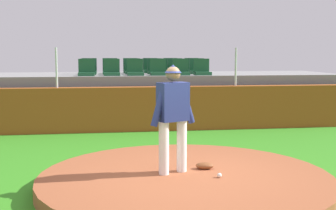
{
  "coord_description": "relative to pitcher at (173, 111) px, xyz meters",
  "views": [
    {
      "loc": [
        -1.28,
        -6.87,
        2.16
      ],
      "look_at": [
        0.0,
        1.91,
        1.13
      ],
      "focal_mm": 47.61,
      "sensor_mm": 36.0,
      "label": 1
    }
  ],
  "objects": [
    {
      "name": "ground_plane",
      "position": [
        0.18,
        -0.11,
        -1.25
      ],
      "size": [
        60.0,
        60.0,
        0.0
      ],
      "primitive_type": "plane",
      "color": "#33881D"
    },
    {
      "name": "pitchers_mound",
      "position": [
        0.18,
        -0.11,
        -1.13
      ],
      "size": [
        4.71,
        4.71,
        0.23
      ],
      "primitive_type": "cylinder",
      "color": "#98502F",
      "rests_on": "ground_plane"
    },
    {
      "name": "pitcher",
      "position": [
        0.0,
        0.0,
        0.0
      ],
      "size": [
        0.8,
        0.44,
        1.76
      ],
      "rotation": [
        0.0,
        0.0,
        0.43
      ],
      "color": "white",
      "rests_on": "pitchers_mound"
    },
    {
      "name": "baseball",
      "position": [
        0.68,
        -0.39,
        -0.98
      ],
      "size": [
        0.07,
        0.07,
        0.07
      ],
      "primitive_type": "sphere",
      "color": "white",
      "rests_on": "pitchers_mound"
    },
    {
      "name": "fielding_glove",
      "position": [
        0.57,
        0.16,
        -0.96
      ],
      "size": [
        0.34,
        0.26,
        0.11
      ],
      "primitive_type": "ellipsoid",
      "rotation": [
        0.0,
        0.0,
        6.07
      ],
      "color": "brown",
      "rests_on": "pitchers_mound"
    },
    {
      "name": "brick_barrier",
      "position": [
        0.18,
        5.36,
        -0.63
      ],
      "size": [
        12.7,
        0.4,
        1.23
      ],
      "primitive_type": "cube",
      "color": "#94481A",
      "rests_on": "ground_plane"
    },
    {
      "name": "fence_post_left",
      "position": [
        -2.34,
        5.36,
        0.53
      ],
      "size": [
        0.06,
        0.06,
        1.09
      ],
      "primitive_type": "cylinder",
      "color": "silver",
      "rests_on": "brick_barrier"
    },
    {
      "name": "fence_post_right",
      "position": [
        2.66,
        5.36,
        0.53
      ],
      "size": [
        0.06,
        0.06,
        1.09
      ],
      "primitive_type": "cylinder",
      "color": "silver",
      "rests_on": "brick_barrier"
    },
    {
      "name": "bleacher_platform",
      "position": [
        0.18,
        7.52,
        -0.5
      ],
      "size": [
        12.52,
        3.24,
        1.5
      ],
      "primitive_type": "cube",
      "color": "gray",
      "rests_on": "ground_plane"
    },
    {
      "name": "stadium_chair_0",
      "position": [
        -1.58,
        6.44,
        0.41
      ],
      "size": [
        0.48,
        0.44,
        0.5
      ],
      "rotation": [
        0.0,
        0.0,
        3.14
      ],
      "color": "#194C2D",
      "rests_on": "bleacher_platform"
    },
    {
      "name": "stadium_chair_1",
      "position": [
        -0.84,
        6.45,
        0.41
      ],
      "size": [
        0.48,
        0.44,
        0.5
      ],
      "rotation": [
        0.0,
        0.0,
        3.14
      ],
      "color": "#194C2D",
      "rests_on": "bleacher_platform"
    },
    {
      "name": "stadium_chair_2",
      "position": [
        -0.14,
        6.43,
        0.41
      ],
      "size": [
        0.48,
        0.44,
        0.5
      ],
      "rotation": [
        0.0,
        0.0,
        3.14
      ],
      "color": "#194C2D",
      "rests_on": "bleacher_platform"
    },
    {
      "name": "stadium_chair_3",
      "position": [
        0.55,
        6.43,
        0.41
      ],
      "size": [
        0.48,
        0.44,
        0.5
      ],
      "rotation": [
        0.0,
        0.0,
        3.14
      ],
      "color": "#194C2D",
      "rests_on": "bleacher_platform"
    },
    {
      "name": "stadium_chair_4",
      "position": [
        1.25,
        6.42,
        0.41
      ],
      "size": [
        0.48,
        0.44,
        0.5
      ],
      "rotation": [
        0.0,
        0.0,
        3.14
      ],
      "color": "#194C2D",
      "rests_on": "bleacher_platform"
    },
    {
      "name": "stadium_chair_5",
      "position": [
        1.91,
        6.4,
        0.41
      ],
      "size": [
        0.48,
        0.44,
        0.5
      ],
      "rotation": [
        0.0,
        0.0,
        3.14
      ],
      "color": "#194C2D",
      "rests_on": "bleacher_platform"
    },
    {
      "name": "stadium_chair_6",
      "position": [
        -1.55,
        7.27,
        0.41
      ],
      "size": [
        0.48,
        0.44,
        0.5
      ],
      "rotation": [
        0.0,
        0.0,
        3.14
      ],
      "color": "#194C2D",
      "rests_on": "bleacher_platform"
    },
    {
      "name": "stadium_chair_7",
      "position": [
        -0.87,
        7.29,
        0.41
      ],
      "size": [
        0.48,
        0.44,
        0.5
      ],
      "rotation": [
        0.0,
        0.0,
        3.14
      ],
      "color": "#194C2D",
      "rests_on": "bleacher_platform"
    },
    {
      "name": "stadium_chair_8",
      "position": [
        -0.16,
        7.31,
        0.41
      ],
      "size": [
        0.48,
        0.44,
        0.5
      ],
      "rotation": [
        0.0,
        0.0,
        3.14
      ],
      "color": "#194C2D",
      "rests_on": "bleacher_platform"
    },
    {
      "name": "stadium_chair_9",
      "position": [
        0.56,
        7.31,
        0.41
      ],
      "size": [
        0.48,
        0.44,
        0.5
      ],
      "rotation": [
        0.0,
        0.0,
        3.14
      ],
      "color": "#194C2D",
      "rests_on": "bleacher_platform"
    },
    {
      "name": "stadium_chair_10",
      "position": [
        1.22,
        7.31,
        0.41
      ],
      "size": [
        0.48,
        0.44,
        0.5
      ],
      "rotation": [
        0.0,
        0.0,
        3.14
      ],
      "color": "#194C2D",
      "rests_on": "bleacher_platform"
    },
    {
      "name": "stadium_chair_11",
      "position": [
        1.94,
        7.28,
        0.41
      ],
      "size": [
        0.48,
        0.44,
        0.5
      ],
      "rotation": [
        0.0,
        0.0,
        3.14
      ],
      "color": "#194C2D",
      "rests_on": "bleacher_platform"
    },
    {
      "name": "stadium_chair_12",
      "position": [
        -1.55,
        8.15,
        0.41
      ],
      "size": [
        0.48,
        0.44,
        0.5
      ],
      "rotation": [
        0.0,
        0.0,
        3.14
      ],
      "color": "#194C2D",
      "rests_on": "bleacher_platform"
    },
    {
      "name": "stadium_chair_13",
      "position": [
        -0.87,
        8.15,
        0.41
      ],
      "size": [
        0.48,
        0.44,
        0.5
      ],
      "rotation": [
        0.0,
        0.0,
        3.14
      ],
      "color": "#194C2D",
      "rests_on": "bleacher_platform"
    },
    {
      "name": "stadium_chair_14",
      "position": [
        -0.18,
        8.13,
        0.41
      ],
      "size": [
        0.48,
        0.44,
        0.5
      ],
      "rotation": [
        0.0,
        0.0,
        3.14
      ],
      "color": "#194C2D",
      "rests_on": "bleacher_platform"
    },
    {
      "name": "stadium_chair_15",
      "position": [
        0.5,
        8.18,
        0.41
      ],
      "size": [
        0.48,
        0.44,
        0.5
      ],
      "rotation": [
        0.0,
        0.0,
        3.14
      ],
      "color": "#194C2D",
      "rests_on": "bleacher_platform"
    },
    {
      "name": "stadium_chair_16",
      "position": [
        1.2,
        8.17,
        0.41
      ],
      "size": [
        0.48,
        0.44,
        0.5
      ],
      "rotation": [
        0.0,
        0.0,
        3.14
      ],
      "color": "#194C2D",
      "rests_on": "bleacher_platform"
    },
    {
      "name": "stadium_chair_17",
      "position": [
        1.94,
        8.13,
        0.41
      ],
      "size": [
        0.48,
        0.44,
        0.5
      ],
      "rotation": [
        0.0,
        0.0,
        3.14
      ],
      "color": "#194C2D",
      "rests_on": "bleacher_platform"
    }
  ]
}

